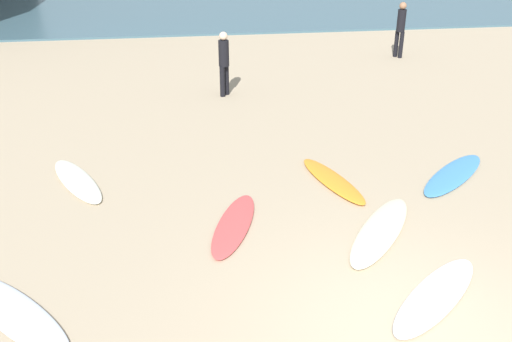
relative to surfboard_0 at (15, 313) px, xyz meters
name	(u,v)px	position (x,y,z in m)	size (l,w,h in m)	color
ground_plane	(414,341)	(4.95, -1.18, -0.04)	(120.00, 120.00, 0.00)	tan
surfboard_0	(15,313)	(0.00, 0.00, 0.00)	(0.58, 2.38, 0.07)	silver
surfboard_1	(453,175)	(7.49, 3.03, 0.00)	(0.59, 2.37, 0.07)	#4691DA
surfboard_2	(333,180)	(5.08, 3.11, 0.01)	(0.48, 2.12, 0.09)	orange
surfboard_3	(380,231)	(5.38, 1.26, 0.00)	(0.59, 2.40, 0.08)	beige
surfboard_4	(77,181)	(0.25, 3.79, 0.00)	(0.53, 2.21, 0.07)	silver
surfboard_5	(234,225)	(3.05, 1.78, 0.00)	(0.53, 2.07, 0.07)	#E4504E
surfboard_6	(436,295)	(5.56, -0.43, 0.00)	(0.57, 2.18, 0.08)	white
beachgoer_near	(401,27)	(9.75, 11.97, 1.00)	(0.39, 0.39, 1.83)	black
beachgoer_mid	(224,61)	(3.52, 8.66, 0.94)	(0.39, 0.39, 1.74)	black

